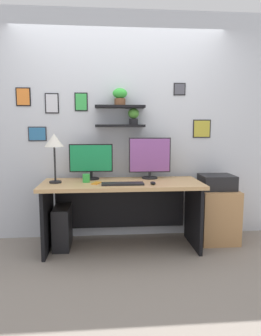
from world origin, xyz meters
name	(u,v)px	position (x,y,z in m)	size (l,w,h in m)	color
ground_plane	(122,248)	(0.00, 0.00, 0.00)	(8.00, 8.00, 0.00)	gray
back_wall_assembly	(119,126)	(0.00, 0.44, 1.36)	(4.40, 0.24, 2.70)	silver
desk	(122,199)	(0.00, 0.06, 0.54)	(1.74, 0.68, 0.75)	tan
monitor_left	(91,160)	(-0.34, 0.22, 0.97)	(0.49, 0.18, 0.41)	black
monitor_right	(150,157)	(0.34, 0.22, 1.00)	(0.49, 0.18, 0.48)	black
keyboard	(123,184)	(0.00, -0.16, 0.76)	(0.44, 0.14, 0.02)	black
computer_mouse	(153,183)	(0.32, -0.17, 0.77)	(0.06, 0.09, 0.03)	black
desk_lamp	(54,143)	(-0.72, 0.01, 1.18)	(0.20, 0.20, 0.53)	black
cell_phone	(96,183)	(-0.27, -0.06, 0.76)	(0.07, 0.14, 0.01)	orange
coffee_mug	(86,178)	(-0.39, 0.02, 0.80)	(0.08, 0.08, 0.09)	green
drawer_cabinet	(216,215)	(1.13, 0.15, 0.31)	(0.44, 0.50, 0.62)	tan
printer	(217,182)	(1.13, 0.15, 0.71)	(0.38, 0.34, 0.17)	black
computer_tower_left	(62,227)	(-0.67, 0.08, 0.23)	(0.18, 0.40, 0.46)	black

